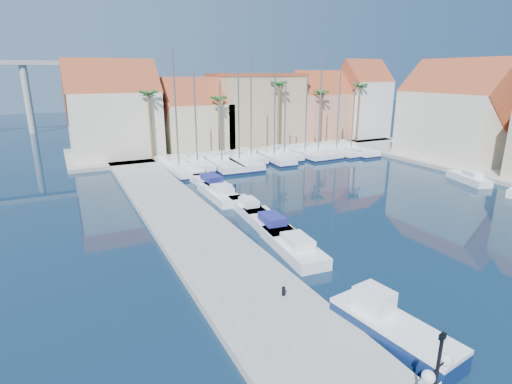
% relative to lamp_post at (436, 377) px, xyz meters
% --- Properties ---
extents(ground, '(260.00, 260.00, 0.00)m').
position_rel_lamp_post_xyz_m(ground, '(8.41, 6.92, -3.37)').
color(ground, black).
rests_on(ground, ground).
extents(quay_west, '(6.00, 77.00, 0.50)m').
position_rel_lamp_post_xyz_m(quay_west, '(-0.59, 20.42, -3.12)').
color(quay_west, gray).
rests_on(quay_west, ground).
extents(shore_north, '(54.00, 16.00, 0.50)m').
position_rel_lamp_post_xyz_m(shore_north, '(18.41, 54.92, -3.12)').
color(shore_north, gray).
rests_on(shore_north, ground).
extents(lamp_post, '(1.45, 0.65, 4.37)m').
position_rel_lamp_post_xyz_m(lamp_post, '(0.00, 0.00, 0.00)').
color(lamp_post, black).
rests_on(lamp_post, quay_west).
extents(bollard, '(0.20, 0.20, 0.49)m').
position_rel_lamp_post_xyz_m(bollard, '(0.67, 10.03, -2.62)').
color(bollard, black).
rests_on(bollard, quay_west).
extents(fishing_boat, '(2.87, 6.43, 2.17)m').
position_rel_lamp_post_xyz_m(fishing_boat, '(3.51, 5.10, -2.65)').
color(fishing_boat, '#0D204F').
rests_on(fishing_boat, ground).
extents(motorboat_west_0, '(2.83, 7.07, 1.40)m').
position_rel_lamp_post_xyz_m(motorboat_west_0, '(4.57, 15.32, -2.86)').
color(motorboat_west_0, white).
rests_on(motorboat_west_0, ground).
extents(motorboat_west_1, '(2.83, 6.98, 1.40)m').
position_rel_lamp_post_xyz_m(motorboat_west_1, '(5.08, 19.84, -2.86)').
color(motorboat_west_1, white).
rests_on(motorboat_west_1, ground).
extents(motorboat_west_2, '(2.25, 5.79, 1.40)m').
position_rel_lamp_post_xyz_m(motorboat_west_2, '(5.27, 24.37, -2.86)').
color(motorboat_west_2, white).
rests_on(motorboat_west_2, ground).
extents(motorboat_west_3, '(2.39, 7.31, 1.40)m').
position_rel_lamp_post_xyz_m(motorboat_west_3, '(4.65, 29.38, -2.86)').
color(motorboat_west_3, white).
rests_on(motorboat_west_3, ground).
extents(motorboat_west_4, '(2.74, 7.40, 1.40)m').
position_rel_lamp_post_xyz_m(motorboat_west_4, '(5.21, 33.96, -2.86)').
color(motorboat_west_4, white).
rests_on(motorboat_west_4, ground).
extents(motorboat_west_5, '(2.22, 5.91, 1.40)m').
position_rel_lamp_post_xyz_m(motorboat_west_5, '(5.25, 38.95, -2.86)').
color(motorboat_west_5, white).
rests_on(motorboat_west_5, ground).
extents(motorboat_west_6, '(2.15, 5.54, 1.40)m').
position_rel_lamp_post_xyz_m(motorboat_west_6, '(4.99, 44.08, -2.86)').
color(motorboat_west_6, white).
rests_on(motorboat_west_6, ground).
extents(motorboat_east_1, '(3.25, 5.91, 1.40)m').
position_rel_lamp_post_xyz_m(motorboat_east_1, '(32.38, 22.24, -2.86)').
color(motorboat_east_1, white).
rests_on(motorboat_east_1, ground).
extents(sailboat_0, '(3.45, 11.81, 14.90)m').
position_rel_lamp_post_xyz_m(sailboat_0, '(4.12, 42.86, -2.78)').
color(sailboat_0, white).
rests_on(sailboat_0, ground).
extents(sailboat_1, '(2.72, 9.21, 12.25)m').
position_rel_lamp_post_xyz_m(sailboat_1, '(6.95, 43.71, -2.77)').
color(sailboat_1, white).
rests_on(sailboat_1, ground).
extents(sailboat_2, '(3.82, 11.76, 11.14)m').
position_rel_lamp_post_xyz_m(sailboat_2, '(9.96, 42.69, -2.82)').
color(sailboat_2, white).
rests_on(sailboat_2, ground).
extents(sailboat_3, '(3.19, 11.38, 12.21)m').
position_rel_lamp_post_xyz_m(sailboat_3, '(12.38, 42.47, -2.80)').
color(sailboat_3, white).
rests_on(sailboat_3, ground).
extents(sailboat_4, '(2.59, 8.20, 14.47)m').
position_rel_lamp_post_xyz_m(sailboat_4, '(15.03, 44.04, -2.70)').
color(sailboat_4, white).
rests_on(sailboat_4, ground).
extents(sailboat_5, '(3.30, 10.31, 13.12)m').
position_rel_lamp_post_xyz_m(sailboat_5, '(17.96, 42.74, -2.78)').
color(sailboat_5, white).
rests_on(sailboat_5, ground).
extents(sailboat_6, '(2.59, 8.79, 11.04)m').
position_rel_lamp_post_xyz_m(sailboat_6, '(20.33, 43.87, -2.78)').
color(sailboat_6, white).
rests_on(sailboat_6, ground).
extents(sailboat_7, '(2.64, 9.72, 11.68)m').
position_rel_lamp_post_xyz_m(sailboat_7, '(23.44, 43.23, -2.79)').
color(sailboat_7, white).
rests_on(sailboat_7, ground).
extents(sailboat_8, '(3.02, 9.91, 15.00)m').
position_rel_lamp_post_xyz_m(sailboat_8, '(25.89, 43.38, -2.74)').
color(sailboat_8, white).
rests_on(sailboat_8, ground).
extents(sailboat_9, '(3.11, 10.01, 13.15)m').
position_rel_lamp_post_xyz_m(sailboat_9, '(28.97, 42.94, -2.77)').
color(sailboat_9, white).
rests_on(sailboat_9, ground).
extents(sailboat_10, '(3.11, 11.39, 11.04)m').
position_rel_lamp_post_xyz_m(sailboat_10, '(31.68, 42.81, -2.82)').
color(sailboat_10, white).
rests_on(sailboat_10, ground).
extents(building_0, '(12.30, 9.00, 13.50)m').
position_rel_lamp_post_xyz_m(building_0, '(-1.59, 53.92, 3.16)').
color(building_0, beige).
rests_on(building_0, shore_north).
extents(building_1, '(10.30, 8.00, 11.00)m').
position_rel_lamp_post_xyz_m(building_1, '(10.41, 53.92, 1.93)').
color(building_1, tan).
rests_on(building_1, shore_north).
extents(building_2, '(14.20, 10.20, 11.50)m').
position_rel_lamp_post_xyz_m(building_2, '(21.41, 54.92, 2.89)').
color(building_2, tan).
rests_on(building_2, shore_north).
extents(building_3, '(10.30, 8.00, 12.00)m').
position_rel_lamp_post_xyz_m(building_3, '(33.41, 53.92, 2.49)').
color(building_3, tan).
rests_on(building_3, shore_north).
extents(building_4, '(8.30, 8.00, 14.00)m').
position_rel_lamp_post_xyz_m(building_4, '(42.41, 52.92, 3.60)').
color(building_4, white).
rests_on(building_4, shore_north).
extents(building_6, '(9.00, 14.30, 13.50)m').
position_rel_lamp_post_xyz_m(building_6, '(40.41, 30.92, 3.15)').
color(building_6, beige).
rests_on(building_6, shore_east).
extents(palm_0, '(2.60, 2.60, 10.15)m').
position_rel_lamp_post_xyz_m(palm_0, '(2.41, 48.92, 5.71)').
color(palm_0, brown).
rests_on(palm_0, shore_north).
extents(palm_1, '(2.60, 2.60, 9.15)m').
position_rel_lamp_post_xyz_m(palm_1, '(12.41, 48.92, 4.77)').
color(palm_1, brown).
rests_on(palm_1, shore_north).
extents(palm_2, '(2.60, 2.60, 11.15)m').
position_rel_lamp_post_xyz_m(palm_2, '(22.41, 48.92, 6.65)').
color(palm_2, brown).
rests_on(palm_2, shore_north).
extents(palm_3, '(2.60, 2.60, 9.65)m').
position_rel_lamp_post_xyz_m(palm_3, '(30.41, 48.92, 5.24)').
color(palm_3, brown).
rests_on(palm_3, shore_north).
extents(palm_4, '(2.60, 2.60, 10.65)m').
position_rel_lamp_post_xyz_m(palm_4, '(38.41, 48.92, 6.18)').
color(palm_4, brown).
rests_on(palm_4, shore_north).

